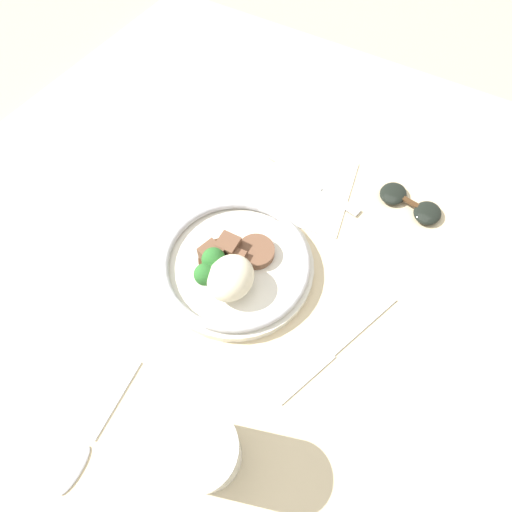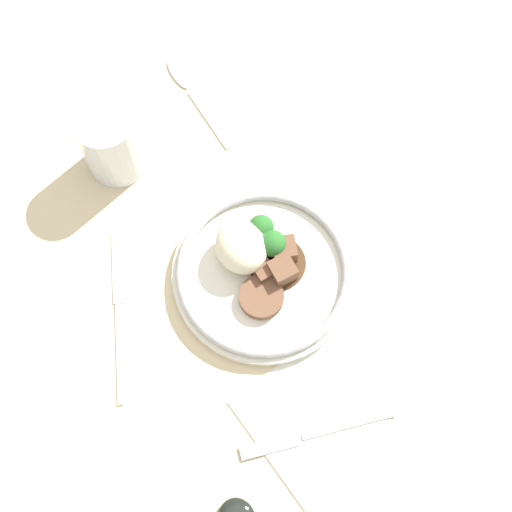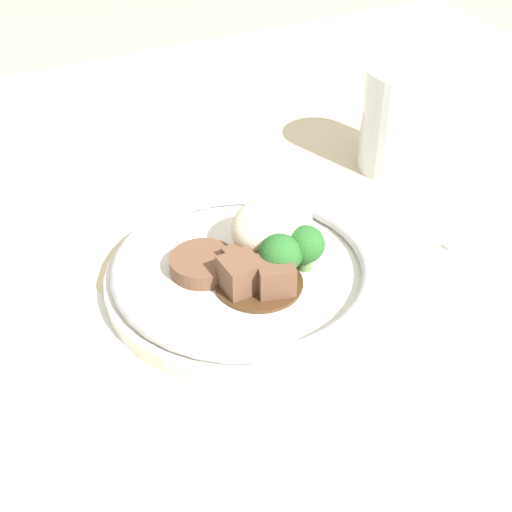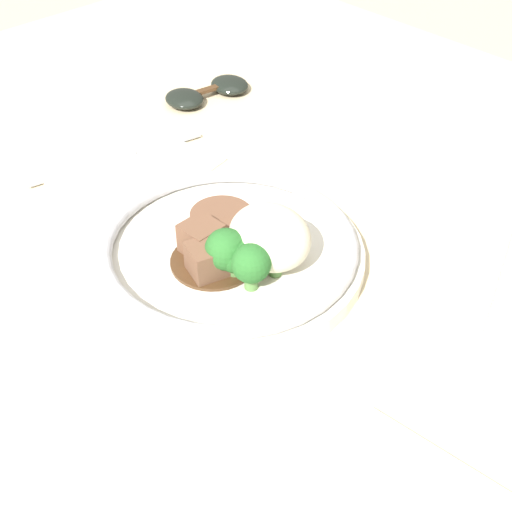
{
  "view_description": "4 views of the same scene",
  "coord_description": "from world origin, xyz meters",
  "px_view_note": "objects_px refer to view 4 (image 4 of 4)",
  "views": [
    {
      "loc": [
        0.22,
        0.18,
        0.58
      ],
      "look_at": [
        -0.03,
        0.03,
        0.06
      ],
      "focal_mm": 28.0,
      "sensor_mm": 36.0,
      "label": 1
    },
    {
      "loc": [
        -0.27,
        0.14,
        0.91
      ],
      "look_at": [
        0.0,
        0.02,
        0.09
      ],
      "focal_mm": 50.0,
      "sensor_mm": 36.0,
      "label": 2
    },
    {
      "loc": [
        -0.21,
        -0.41,
        0.43
      ],
      "look_at": [
        0.0,
        0.02,
        0.06
      ],
      "focal_mm": 50.0,
      "sensor_mm": 36.0,
      "label": 3
    },
    {
      "loc": [
        0.35,
        -0.3,
        0.44
      ],
      "look_at": [
        0.01,
        0.02,
        0.06
      ],
      "focal_mm": 50.0,
      "sensor_mm": 36.0,
      "label": 4
    }
  ],
  "objects_px": {
    "fork": "(135,152)",
    "sunglasses": "(207,92)",
    "plate": "(234,249)",
    "knife": "(398,197)"
  },
  "relations": [
    {
      "from": "plate",
      "to": "fork",
      "type": "xyz_separation_m",
      "value": [
        -0.21,
        0.05,
        -0.02
      ]
    },
    {
      "from": "plate",
      "to": "knife",
      "type": "xyz_separation_m",
      "value": [
        0.03,
        0.19,
        -0.02
      ]
    },
    {
      "from": "knife",
      "to": "sunglasses",
      "type": "bearing_deg",
      "value": -160.15
    },
    {
      "from": "knife",
      "to": "sunglasses",
      "type": "xyz_separation_m",
      "value": [
        -0.29,
        0.0,
        0.01
      ]
    },
    {
      "from": "fork",
      "to": "sunglasses",
      "type": "bearing_deg",
      "value": 29.1
    },
    {
      "from": "fork",
      "to": "sunglasses",
      "type": "relative_size",
      "value": 1.66
    },
    {
      "from": "plate",
      "to": "knife",
      "type": "distance_m",
      "value": 0.19
    },
    {
      "from": "fork",
      "to": "knife",
      "type": "bearing_deg",
      "value": -48.99
    },
    {
      "from": "plate",
      "to": "sunglasses",
      "type": "distance_m",
      "value": 0.32
    },
    {
      "from": "knife",
      "to": "plate",
      "type": "bearing_deg",
      "value": -80.38
    }
  ]
}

